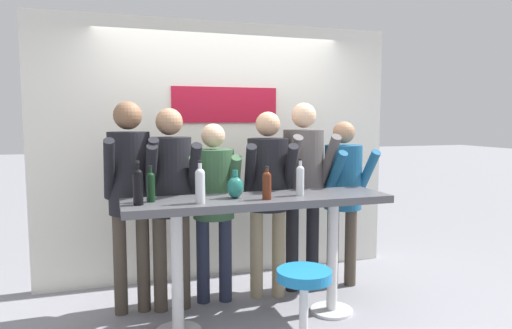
% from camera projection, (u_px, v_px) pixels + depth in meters
% --- Properties ---
extents(ground_plane, '(40.00, 40.00, 0.00)m').
position_uv_depth(ground_plane, '(259.00, 322.00, 3.71)').
color(ground_plane, gray).
extents(back_wall, '(3.71, 0.12, 2.63)m').
position_uv_depth(back_wall, '(222.00, 150.00, 4.75)').
color(back_wall, silver).
rests_on(back_wall, ground_plane).
extents(tasting_table, '(2.11, 0.54, 1.03)m').
position_uv_depth(tasting_table, '(259.00, 220.00, 3.62)').
color(tasting_table, '#4C4C51').
rests_on(tasting_table, ground_plane).
extents(bar_stool, '(0.38, 0.38, 0.65)m').
position_uv_depth(bar_stool, '(304.00, 302.00, 3.03)').
color(bar_stool, silver).
rests_on(bar_stool, ground_plane).
extents(person_far_left, '(0.42, 0.55, 1.79)m').
position_uv_depth(person_far_left, '(130.00, 183.00, 3.77)').
color(person_far_left, '#473D33').
rests_on(person_far_left, ground_plane).
extents(person_left, '(0.43, 0.54, 1.73)m').
position_uv_depth(person_left, '(171.00, 187.00, 3.84)').
color(person_left, '#473D33').
rests_on(person_left, ground_plane).
extents(person_center_left, '(0.48, 0.57, 1.60)m').
position_uv_depth(person_center_left, '(214.00, 194.00, 4.02)').
color(person_center_left, '#23283D').
rests_on(person_center_left, ground_plane).
extents(person_center, '(0.51, 0.61, 1.71)m').
position_uv_depth(person_center, '(268.00, 184.00, 4.13)').
color(person_center, gray).
rests_on(person_center, ground_plane).
extents(person_center_right, '(0.47, 0.57, 1.79)m').
position_uv_depth(person_center_right, '(303.00, 175.00, 4.30)').
color(person_center_right, black).
rests_on(person_center_right, ground_plane).
extents(person_right, '(0.43, 0.52, 1.62)m').
position_uv_depth(person_right, '(343.00, 186.00, 4.40)').
color(person_right, '#473D33').
rests_on(person_right, ground_plane).
extents(wine_bottle_0, '(0.06, 0.06, 0.27)m').
position_uv_depth(wine_bottle_0, '(151.00, 185.00, 3.38)').
color(wine_bottle_0, black).
rests_on(wine_bottle_0, tasting_table).
extents(wine_bottle_1, '(0.07, 0.07, 0.26)m').
position_uv_depth(wine_bottle_1, '(267.00, 184.00, 3.48)').
color(wine_bottle_1, '#4C1E0F').
rests_on(wine_bottle_1, tasting_table).
extents(wine_bottle_2, '(0.07, 0.07, 0.30)m').
position_uv_depth(wine_bottle_2, '(300.00, 179.00, 3.66)').
color(wine_bottle_2, '#B7BCC1').
rests_on(wine_bottle_2, tasting_table).
extents(wine_bottle_3, '(0.07, 0.07, 0.31)m').
position_uv_depth(wine_bottle_3, '(200.00, 184.00, 3.32)').
color(wine_bottle_3, '#B7BCC1').
rests_on(wine_bottle_3, tasting_table).
extents(wine_bottle_4, '(0.07, 0.07, 0.32)m').
position_uv_depth(wine_bottle_4, '(138.00, 185.00, 3.25)').
color(wine_bottle_4, black).
rests_on(wine_bottle_4, tasting_table).
extents(decorative_vase, '(0.13, 0.13, 0.22)m').
position_uv_depth(decorative_vase, '(235.00, 187.00, 3.54)').
color(decorative_vase, '#1E665B').
rests_on(decorative_vase, tasting_table).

